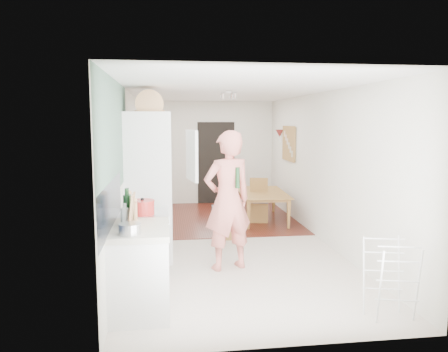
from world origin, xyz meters
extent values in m
cube|color=beige|center=(0.00, 0.00, 0.00)|extent=(3.20, 7.00, 0.01)
cube|color=maroon|center=(0.00, 1.85, 0.01)|extent=(3.20, 3.30, 0.01)
cube|color=slate|center=(-1.59, -2.00, 1.85)|extent=(0.02, 3.00, 1.30)
cube|color=black|center=(-1.59, -2.55, 1.15)|extent=(0.02, 1.90, 0.50)
cube|color=black|center=(0.20, 3.48, 1.00)|extent=(0.90, 0.04, 2.00)
cube|color=white|center=(-1.30, -2.55, 0.43)|extent=(0.60, 0.90, 0.86)
cube|color=beige|center=(-1.30, -2.55, 0.89)|extent=(0.62, 0.92, 0.06)
cube|color=white|center=(-1.30, -1.80, 0.44)|extent=(0.60, 0.60, 0.88)
cube|color=silver|center=(-1.30, -1.80, 0.90)|extent=(0.60, 0.60, 0.04)
cube|color=white|center=(-1.27, -0.78, 1.07)|extent=(0.66, 0.66, 2.15)
cube|color=white|center=(-0.66, -1.08, 1.55)|extent=(0.14, 0.56, 0.70)
cube|color=white|center=(-0.96, -0.78, 1.55)|extent=(0.02, 0.52, 0.66)
cube|color=tan|center=(1.58, 1.90, 1.55)|extent=(0.03, 0.90, 0.70)
cube|color=olive|center=(1.57, 1.90, 1.55)|extent=(0.00, 0.94, 0.74)
cone|color=maroon|center=(1.54, 2.55, 1.75)|extent=(0.18, 0.18, 0.16)
imported|color=#E17A6D|center=(-0.19, -1.33, 1.12)|extent=(0.94, 0.77, 2.24)
imported|color=olive|center=(0.95, 1.48, 0.25)|extent=(0.87, 1.46, 0.50)
cube|color=slate|center=(-0.02, 0.20, 0.47)|extent=(0.41, 0.41, 0.19)
cylinder|color=red|center=(-1.30, -1.93, 1.01)|extent=(0.35, 0.35, 0.17)
cylinder|color=silver|center=(-1.37, -2.85, 0.97)|extent=(0.25, 0.25, 0.11)
cylinder|color=#183D1D|center=(-0.08, -1.44, 1.28)|extent=(0.06, 0.06, 0.28)
cylinder|color=#183D1D|center=(-1.44, -2.27, 1.07)|extent=(0.08, 0.08, 0.30)
cylinder|color=#183D1D|center=(-1.44, -2.39, 1.08)|extent=(0.09, 0.09, 0.31)
cylinder|color=silver|center=(-1.45, -2.57, 1.02)|extent=(0.10, 0.10, 0.21)
cylinder|color=tan|center=(-1.37, -2.23, 1.02)|extent=(0.06, 0.06, 0.20)
cylinder|color=tan|center=(-1.45, -2.02, 1.04)|extent=(0.07, 0.07, 0.24)
camera|label=1|loc=(-1.01, -7.10, 2.02)|focal=35.00mm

